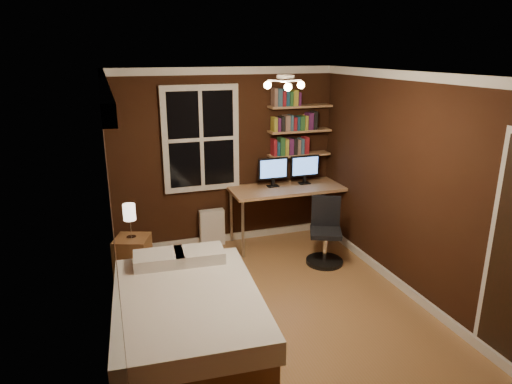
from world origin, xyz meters
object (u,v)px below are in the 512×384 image
object	(u,v)px
bed	(188,315)
desk_lamp	(350,170)
monitor_right	(305,170)
office_chair	(325,239)
monitor_left	(273,172)
nightstand	(133,256)
bedside_lamp	(130,221)
radiator	(212,227)
desk	(292,191)

from	to	relation	value
bed	desk_lamp	xyz separation A→B (m)	(2.72, 1.76, 0.79)
monitor_right	office_chair	distance (m)	1.14
monitor_left	nightstand	bearing A→B (deg)	-167.75
bed	desk_lamp	size ratio (longest dim) A/B	4.45
bedside_lamp	office_chair	distance (m)	2.51
bedside_lamp	radiator	distance (m)	1.38
nightstand	desk	bearing A→B (deg)	28.62
bedside_lamp	bed	bearing A→B (deg)	-75.64
monitor_right	desk_lamp	bearing A→B (deg)	-22.63
desk	monitor_right	distance (m)	0.37
desk	office_chair	xyz separation A→B (m)	(0.16, -0.78, -0.46)
monitor_left	monitor_right	world-z (taller)	same
radiator	monitor_left	size ratio (longest dim) A/B	1.21
nightstand	desk_lamp	bearing A→B (deg)	23.31
bed	monitor_left	world-z (taller)	monitor_left
bed	monitor_right	size ratio (longest dim) A/B	4.46
nightstand	desk_lamp	world-z (taller)	desk_lamp
bedside_lamp	monitor_left	distance (m)	2.10
bedside_lamp	radiator	bearing A→B (deg)	27.61
radiator	monitor_left	distance (m)	1.19
radiator	desk_lamp	distance (m)	2.17
nightstand	monitor_right	size ratio (longest dim) A/B	1.14
monitor_left	monitor_right	bearing A→B (deg)	0.00
nightstand	desk_lamp	size ratio (longest dim) A/B	1.14
nightstand	desk_lamp	xyz separation A→B (m)	(3.12, 0.19, 0.81)
monitor_left	monitor_right	size ratio (longest dim) A/B	1.00
bed	monitor_right	distance (m)	3.02
desk	monitor_right	xyz separation A→B (m)	(0.23, 0.09, 0.27)
monitor_right	nightstand	bearing A→B (deg)	-170.09
bed	office_chair	distance (m)	2.33
bedside_lamp	monitor_left	size ratio (longest dim) A/B	0.99
bedside_lamp	desk	world-z (taller)	bedside_lamp
nightstand	bedside_lamp	bearing A→B (deg)	0.00
bedside_lamp	office_chair	size ratio (longest dim) A/B	0.49
bedside_lamp	office_chair	world-z (taller)	bedside_lamp
monitor_left	office_chair	distance (m)	1.21
radiator	monitor_right	bearing A→B (deg)	-6.80
nightstand	radiator	bearing A→B (deg)	47.50
monitor_left	monitor_right	distance (m)	0.49
monitor_left	desk_lamp	distance (m)	1.13
bed	office_chair	xyz separation A→B (m)	(2.04, 1.14, 0.05)
monitor_left	desk_lamp	bearing A→B (deg)	-12.96
bed	monitor_left	distance (m)	2.70
radiator	desk_lamp	xyz separation A→B (m)	(1.97, -0.42, 0.80)
nightstand	bedside_lamp	world-z (taller)	bedside_lamp
desk_lamp	office_chair	world-z (taller)	desk_lamp
desk_lamp	bed	bearing A→B (deg)	-147.13
nightstand	desk	distance (m)	2.37
bed	radiator	size ratio (longest dim) A/B	3.69
radiator	bed	bearing A→B (deg)	-109.02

